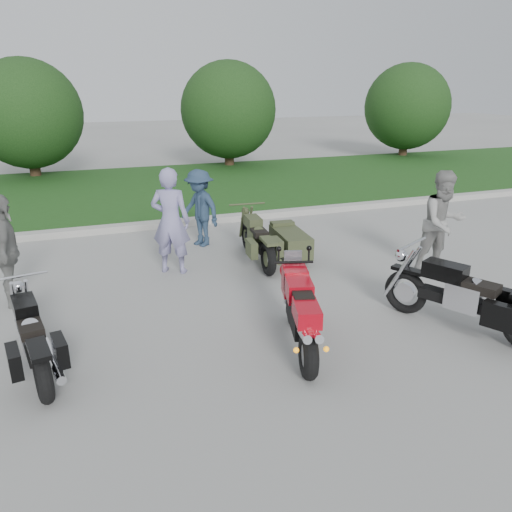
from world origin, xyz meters
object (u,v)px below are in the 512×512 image
object	(u,v)px
cruiser_right	(472,301)
person_denim	(200,208)
person_stripe	(171,221)
sportbike_red	(301,312)
person_grey	(443,222)
cruiser_sidecar	(277,242)
person_back	(6,252)
cruiser_left	(33,341)

from	to	relation	value
cruiser_right	person_denim	bearing A→B (deg)	88.91
person_stripe	sportbike_red	bearing A→B (deg)	134.18
person_grey	person_denim	world-z (taller)	person_grey
cruiser_sidecar	person_back	size ratio (longest dim) A/B	1.22
person_grey	cruiser_left	bearing A→B (deg)	-169.45
cruiser_sidecar	person_stripe	size ratio (longest dim) A/B	1.12
person_stripe	person_back	bearing A→B (deg)	40.38
person_stripe	person_back	xyz separation A→B (m)	(-2.54, -0.57, -0.08)
sportbike_red	cruiser_right	distance (m)	2.35
sportbike_red	cruiser_sidecar	xyz separation A→B (m)	(0.97, 3.16, -0.16)
sportbike_red	cruiser_left	xyz separation A→B (m)	(-3.09, 0.57, -0.13)
sportbike_red	person_stripe	xyz separation A→B (m)	(-0.97, 3.28, 0.40)
cruiser_right	person_stripe	world-z (taller)	person_stripe
sportbike_red	person_grey	bearing A→B (deg)	41.86
cruiser_sidecar	person_stripe	world-z (taller)	person_stripe
cruiser_right	cruiser_sidecar	distance (m)	3.77
cruiser_left	person_back	size ratio (longest dim) A/B	1.19
cruiser_left	person_denim	world-z (taller)	person_denim
cruiser_left	cruiser_sidecar	world-z (taller)	cruiser_sidecar
person_denim	person_back	bearing A→B (deg)	-89.05
cruiser_sidecar	person_back	xyz separation A→B (m)	(-4.49, -0.45, 0.48)
cruiser_sidecar	person_denim	world-z (taller)	person_denim
sportbike_red	person_back	size ratio (longest dim) A/B	1.09
cruiser_left	cruiser_sidecar	distance (m)	4.83
person_stripe	person_grey	distance (m)	4.72
cruiser_right	cruiser_sidecar	size ratio (longest dim) A/B	1.03
person_stripe	person_back	size ratio (longest dim) A/B	1.09
person_stripe	cruiser_left	bearing A→B (deg)	79.71
cruiser_sidecar	sportbike_red	bearing A→B (deg)	-102.88
person_stripe	person_back	distance (m)	2.60
sportbike_red	person_stripe	world-z (taller)	person_stripe
person_denim	sportbike_red	bearing A→B (deg)	-26.78
cruiser_right	person_denim	world-z (taller)	person_denim
cruiser_sidecar	person_grey	world-z (taller)	person_grey
cruiser_left	person_back	bearing A→B (deg)	90.34
person_grey	cruiser_sidecar	bearing A→B (deg)	150.40
sportbike_red	cruiser_sidecar	size ratio (longest dim) A/B	0.90
cruiser_sidecar	person_denim	xyz separation A→B (m)	(-1.11, 1.45, 0.41)
person_back	person_grey	bearing A→B (deg)	-102.35
cruiser_left	person_grey	xyz separation A→B (m)	(6.57, 1.13, 0.50)
sportbike_red	person_stripe	distance (m)	3.45
sportbike_red	person_back	distance (m)	4.45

